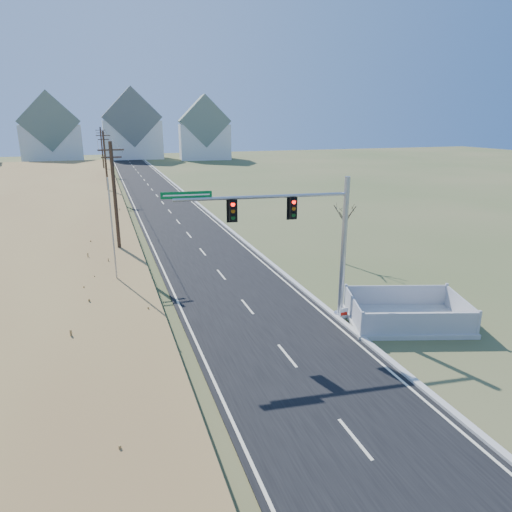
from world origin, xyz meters
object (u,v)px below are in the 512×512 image
at_px(fence_enclosure, 406,318).
at_px(traffic_signal_mast, 310,236).
at_px(open_sign, 344,314).
at_px(bare_tree, 345,213).
at_px(flagpole, 114,252).

bearing_deg(fence_enclosure, traffic_signal_mast, 174.41).
relative_size(open_sign, bare_tree, 0.13).
height_order(fence_enclosure, bare_tree, bare_tree).
distance_m(fence_enclosure, flagpole, 17.03).
bearing_deg(flagpole, open_sign, -31.81).
height_order(open_sign, bare_tree, bare_tree).
height_order(open_sign, flagpole, flagpole).
height_order(fence_enclosure, open_sign, fence_enclosure).
distance_m(flagpole, bare_tree, 16.53).
bearing_deg(traffic_signal_mast, fence_enclosure, -16.90).
xyz_separation_m(open_sign, flagpole, (-11.50, 7.13, 2.60)).
bearing_deg(flagpole, fence_enclosure, -30.69).
bearing_deg(traffic_signal_mast, open_sign, -11.99).
xyz_separation_m(traffic_signal_mast, bare_tree, (6.79, 8.32, -0.82)).
bearing_deg(open_sign, flagpole, 148.09).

